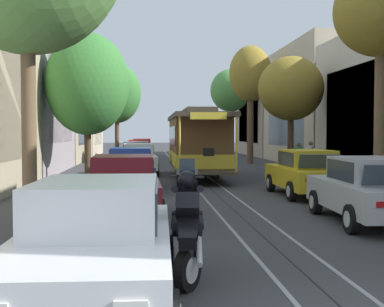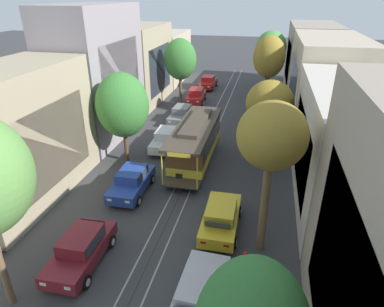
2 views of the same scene
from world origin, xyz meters
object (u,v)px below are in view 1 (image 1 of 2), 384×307
object	(u,v)px
parked_car_white_fourth_left	(138,159)
parked_car_grey_fifth_left	(136,154)
parked_car_blue_mid_left	(130,168)
parked_car_silver_second_right	(368,190)
street_tree_kerb_left_mid	(117,94)
cable_car_trolley	(197,143)
fire_hydrant	(381,191)
street_tree_kerb_right_fourth	(251,75)
parked_car_maroon_second_left	(123,186)
street_tree_kerb_right_second	(382,13)
parked_car_red_sixth_left	(138,150)
street_tree_kerb_right_mid	(291,89)
pedestrian_on_right_pavement	(310,156)
pedestrian_on_left_pavement	(298,154)
motorcycle_with_rider	(187,218)
street_tree_kerb_right_far	(231,91)
street_tree_kerb_left_second	(87,84)
parked_car_red_far_left	(142,147)
parked_car_white_near_left	(96,244)
parked_car_yellow_mid_right	(306,173)

from	to	relation	value
parked_car_white_fourth_left	parked_car_grey_fifth_left	size ratio (longest dim) A/B	1.00
parked_car_blue_mid_left	parked_car_silver_second_right	world-z (taller)	same
street_tree_kerb_left_mid	cable_car_trolley	xyz separation A→B (m)	(4.66, -13.67, -3.36)
parked_car_grey_fifth_left	parked_car_white_fourth_left	bearing A→B (deg)	-87.66
fire_hydrant	street_tree_kerb_left_mid	bearing A→B (deg)	111.15
parked_car_grey_fifth_left	street_tree_kerb_right_fourth	bearing A→B (deg)	15.47
parked_car_maroon_second_left	parked_car_grey_fifth_left	world-z (taller)	same
parked_car_maroon_second_left	street_tree_kerb_right_second	world-z (taller)	street_tree_kerb_right_second
parked_car_red_sixth_left	cable_car_trolley	size ratio (longest dim) A/B	0.48
parked_car_red_sixth_left	parked_car_silver_second_right	world-z (taller)	same
street_tree_kerb_right_mid	street_tree_kerb_right_second	bearing A→B (deg)	-89.52
street_tree_kerb_right_second	street_tree_kerb_right_mid	size ratio (longest dim) A/B	1.24
parked_car_silver_second_right	street_tree_kerb_right_second	world-z (taller)	street_tree_kerb_right_second
street_tree_kerb_right_fourth	pedestrian_on_right_pavement	bearing A→B (deg)	-84.82
cable_car_trolley	pedestrian_on_left_pavement	xyz separation A→B (m)	(6.53, 4.98, -0.79)
parked_car_maroon_second_left	motorcycle_with_rider	size ratio (longest dim) A/B	2.35
street_tree_kerb_left_mid	street_tree_kerb_right_far	xyz separation A→B (m)	(9.47, 5.73, 0.75)
street_tree_kerb_right_fourth	fire_hydrant	xyz separation A→B (m)	(-0.20, -20.31, -5.68)
parked_car_silver_second_right	street_tree_kerb_left_second	xyz separation A→B (m)	(-8.01, 11.81, 3.57)
parked_car_red_far_left	parked_car_blue_mid_left	bearing A→B (deg)	-90.33
parked_car_white_near_left	street_tree_kerb_right_far	bearing A→B (deg)	78.22
street_tree_kerb_right_far	parked_car_yellow_mid_right	bearing A→B (deg)	-93.86
parked_car_red_far_left	street_tree_kerb_right_mid	bearing A→B (deg)	-68.24
parked_car_yellow_mid_right	pedestrian_on_left_pavement	xyz separation A→B (m)	(3.54, 12.59, 0.08)
street_tree_kerb_left_second	street_tree_kerb_right_second	distance (m)	12.88
parked_car_grey_fifth_left	parked_car_yellow_mid_right	bearing A→B (deg)	-68.72
parked_car_blue_mid_left	parked_car_white_fourth_left	size ratio (longest dim) A/B	0.99
pedestrian_on_right_pavement	parked_car_white_fourth_left	bearing A→B (deg)	167.52
parked_car_blue_mid_left	street_tree_kerb_right_far	size ratio (longest dim) A/B	0.57
street_tree_kerb_right_fourth	parked_car_blue_mid_left	bearing A→B (deg)	-116.75
street_tree_kerb_right_fourth	motorcycle_with_rider	world-z (taller)	street_tree_kerb_right_fourth
cable_car_trolley	pedestrian_on_right_pavement	size ratio (longest dim) A/B	5.28
street_tree_kerb_right_mid	parked_car_white_fourth_left	bearing A→B (deg)	177.40
street_tree_kerb_right_fourth	pedestrian_on_right_pavement	size ratio (longest dim) A/B	4.70
parked_car_silver_second_right	street_tree_kerb_right_far	bearing A→B (deg)	86.58
parked_car_maroon_second_left	parked_car_red_far_left	world-z (taller)	same
parked_car_white_near_left	street_tree_kerb_right_far	world-z (taller)	street_tree_kerb_right_far
street_tree_kerb_right_fourth	street_tree_kerb_right_second	bearing A→B (deg)	-88.68
street_tree_kerb_left_mid	pedestrian_on_right_pavement	size ratio (longest dim) A/B	4.18
street_tree_kerb_right_second	parked_car_white_near_left	bearing A→B (deg)	-130.27
parked_car_white_fourth_left	street_tree_kerb_right_fourth	bearing A→B (deg)	47.95
parked_car_white_near_left	street_tree_kerb_right_second	distance (m)	13.69
parked_car_grey_fifth_left	street_tree_kerb_right_second	size ratio (longest dim) A/B	0.58
parked_car_red_far_left	street_tree_kerb_right_mid	xyz separation A→B (m)	(7.96, -19.93, 3.63)
parked_car_blue_mid_left	pedestrian_on_left_pavement	size ratio (longest dim) A/B	2.81
parked_car_maroon_second_left	cable_car_trolley	distance (m)	11.90
parked_car_red_far_left	parked_car_yellow_mid_right	size ratio (longest dim) A/B	1.01
parked_car_white_near_left	parked_car_grey_fifth_left	xyz separation A→B (m)	(-0.10, 26.34, 0.00)
parked_car_blue_mid_left	cable_car_trolley	world-z (taller)	cable_car_trolley
parked_car_white_near_left	parked_car_red_sixth_left	xyz separation A→B (m)	(-0.09, 33.07, 0.00)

